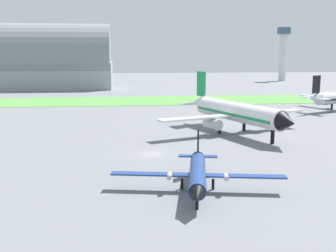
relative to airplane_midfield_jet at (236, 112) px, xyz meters
The scene contains 6 objects.
ground_plane 24.10m from the airplane_midfield_jet, 138.75° to the right, with size 600.00×600.00×0.00m, color slate.
grass_taxiway_strip 63.96m from the airplane_midfield_jet, 106.22° to the left, with size 360.00×28.00×0.08m, color #549342.
airplane_midfield_jet is the anchor object (origin of this frame).
airplane_foreground_turboprop 36.92m from the airplane_midfield_jet, 112.06° to the right, with size 20.04×17.24×6.04m.
hangar_distant 130.75m from the airplane_midfield_jet, 114.66° to the left, with size 53.44×30.16×30.16m.
control_tower 179.65m from the airplane_midfield_jet, 65.57° to the left, with size 8.00×8.00×31.93m.
Camera 1 is at (-4.26, -63.23, 15.51)m, focal length 43.65 mm.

